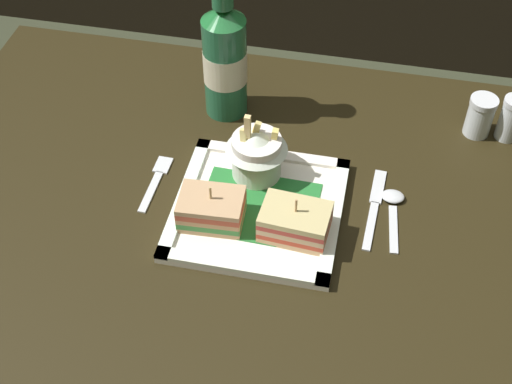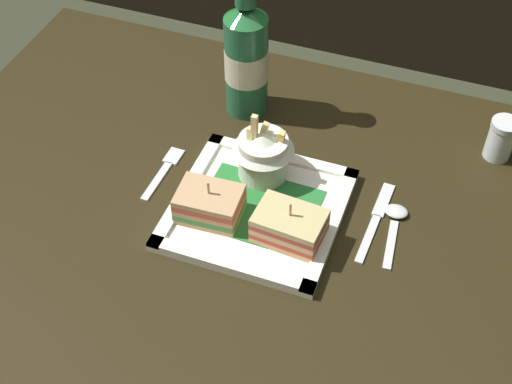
# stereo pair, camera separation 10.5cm
# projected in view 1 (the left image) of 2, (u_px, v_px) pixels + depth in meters

# --- Properties ---
(dining_table) EXTENTS (1.10, 0.76, 0.74)m
(dining_table) POSITION_uv_depth(u_px,v_px,m) (254.00, 276.00, 1.20)
(dining_table) COLOR black
(dining_table) RESTS_ON ground_plane
(square_plate) EXTENTS (0.25, 0.25, 0.02)m
(square_plate) POSITION_uv_depth(u_px,v_px,m) (258.00, 209.00, 1.07)
(square_plate) COLOR white
(square_plate) RESTS_ON dining_table
(sandwich_half_left) EXTENTS (0.10, 0.07, 0.07)m
(sandwich_half_left) POSITION_uv_depth(u_px,v_px,m) (211.00, 209.00, 1.03)
(sandwich_half_left) COLOR tan
(sandwich_half_left) RESTS_ON square_plate
(sandwich_half_right) EXTENTS (0.10, 0.07, 0.07)m
(sandwich_half_right) POSITION_uv_depth(u_px,v_px,m) (295.00, 222.00, 1.02)
(sandwich_half_right) COLOR tan
(sandwich_half_right) RESTS_ON square_plate
(fries_cup) EXTENTS (0.09, 0.09, 0.12)m
(fries_cup) POSITION_uv_depth(u_px,v_px,m) (256.00, 150.00, 1.08)
(fries_cup) COLOR silver
(fries_cup) RESTS_ON square_plate
(beer_bottle) EXTENTS (0.07, 0.07, 0.28)m
(beer_bottle) POSITION_uv_depth(u_px,v_px,m) (225.00, 57.00, 1.16)
(beer_bottle) COLOR #23623F
(beer_bottle) RESTS_ON dining_table
(fork) EXTENTS (0.02, 0.12, 0.00)m
(fork) POSITION_uv_depth(u_px,v_px,m) (156.00, 180.00, 1.12)
(fork) COLOR silver
(fork) RESTS_ON dining_table
(knife) EXTENTS (0.02, 0.17, 0.00)m
(knife) POSITION_uv_depth(u_px,v_px,m) (375.00, 205.00, 1.08)
(knife) COLOR silver
(knife) RESTS_ON dining_table
(spoon) EXTENTS (0.04, 0.12, 0.01)m
(spoon) POSITION_uv_depth(u_px,v_px,m) (393.00, 205.00, 1.08)
(spoon) COLOR silver
(spoon) RESTS_ON dining_table
(salt_shaker) EXTENTS (0.05, 0.05, 0.07)m
(salt_shaker) POSITION_uv_depth(u_px,v_px,m) (479.00, 118.00, 1.17)
(salt_shaker) COLOR silver
(salt_shaker) RESTS_ON dining_table
(pepper_shaker) EXTENTS (0.04, 0.04, 0.08)m
(pepper_shaker) POSITION_uv_depth(u_px,v_px,m) (510.00, 121.00, 1.16)
(pepper_shaker) COLOR silver
(pepper_shaker) RESTS_ON dining_table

